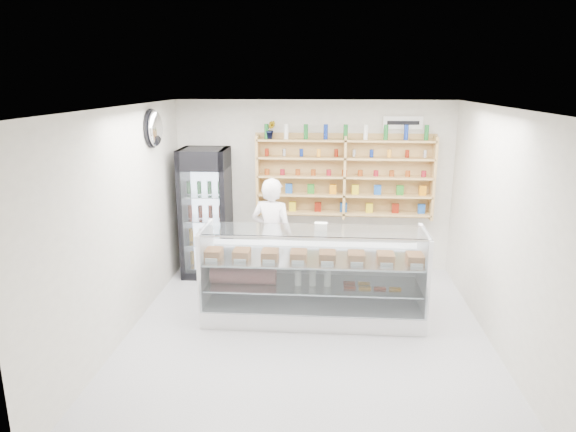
{
  "coord_description": "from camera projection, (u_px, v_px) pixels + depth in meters",
  "views": [
    {
      "loc": [
        0.21,
        -5.82,
        3.09
      ],
      "look_at": [
        -0.3,
        0.9,
        1.31
      ],
      "focal_mm": 32.0,
      "sensor_mm": 36.0,
      "label": 1
    }
  ],
  "objects": [
    {
      "name": "shop_worker",
      "position": [
        272.0,
        236.0,
        7.58
      ],
      "size": [
        0.72,
        0.57,
        1.74
      ],
      "primitive_type": "imported",
      "rotation": [
        0.0,
        0.0,
        2.87
      ],
      "color": "silver",
      "rests_on": "floor"
    },
    {
      "name": "room",
      "position": [
        308.0,
        229.0,
        6.06
      ],
      "size": [
        5.0,
        5.0,
        5.0
      ],
      "color": "silver",
      "rests_on": "ground"
    },
    {
      "name": "display_counter",
      "position": [
        313.0,
        294.0,
        6.81
      ],
      "size": [
        2.88,
        0.86,
        1.26
      ],
      "color": "white",
      "rests_on": "floor"
    },
    {
      "name": "potted_plant",
      "position": [
        270.0,
        130.0,
        8.12
      ],
      "size": [
        0.17,
        0.15,
        0.29
      ],
      "primitive_type": "imported",
      "rotation": [
        0.0,
        0.0,
        0.14
      ],
      "color": "#1E6626",
      "rests_on": "wall_shelving"
    },
    {
      "name": "wall_shelving",
      "position": [
        344.0,
        177.0,
        8.23
      ],
      "size": [
        2.84,
        0.28,
        1.33
      ],
      "color": "tan",
      "rests_on": "back_wall"
    },
    {
      "name": "drinks_cooler",
      "position": [
        206.0,
        212.0,
        8.25
      ],
      "size": [
        0.76,
        0.73,
        2.07
      ],
      "rotation": [
        0.0,
        0.0,
        0.01
      ],
      "color": "black",
      "rests_on": "floor"
    },
    {
      "name": "wall_sign",
      "position": [
        403.0,
        123.0,
        8.07
      ],
      "size": [
        0.62,
        0.03,
        0.2
      ],
      "primitive_type": "cube",
      "color": "white",
      "rests_on": "back_wall"
    },
    {
      "name": "security_mirror",
      "position": [
        155.0,
        128.0,
        7.1
      ],
      "size": [
        0.15,
        0.5,
        0.5
      ],
      "primitive_type": "ellipsoid",
      "color": "silver",
      "rests_on": "left_wall"
    }
  ]
}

